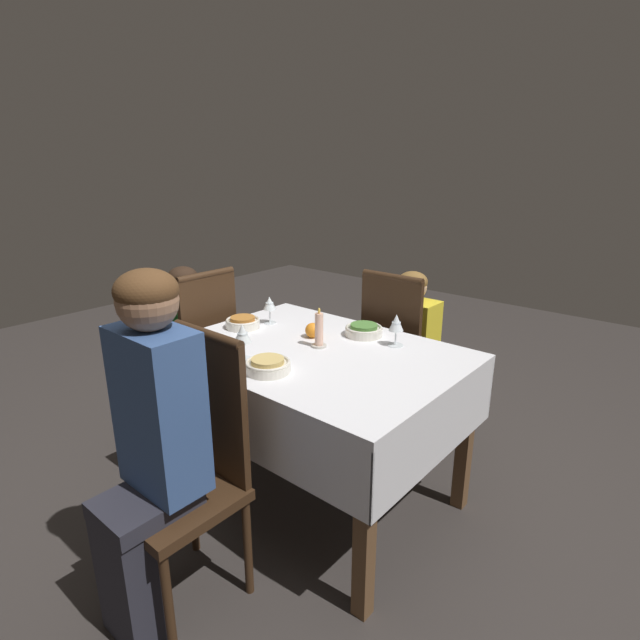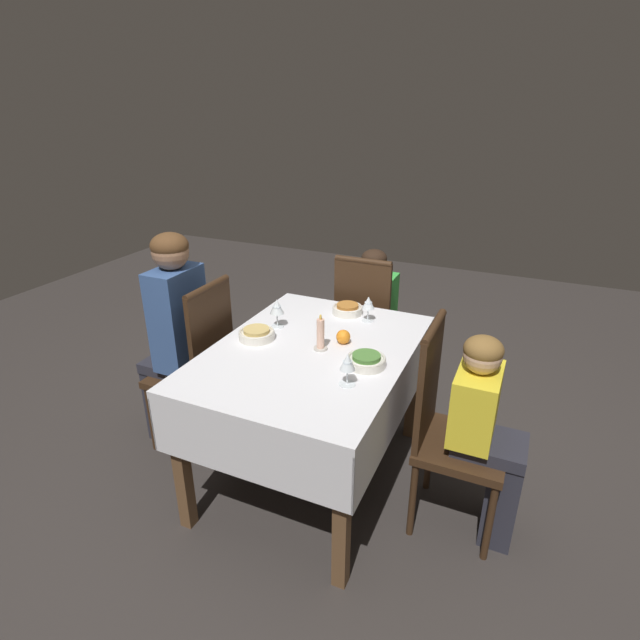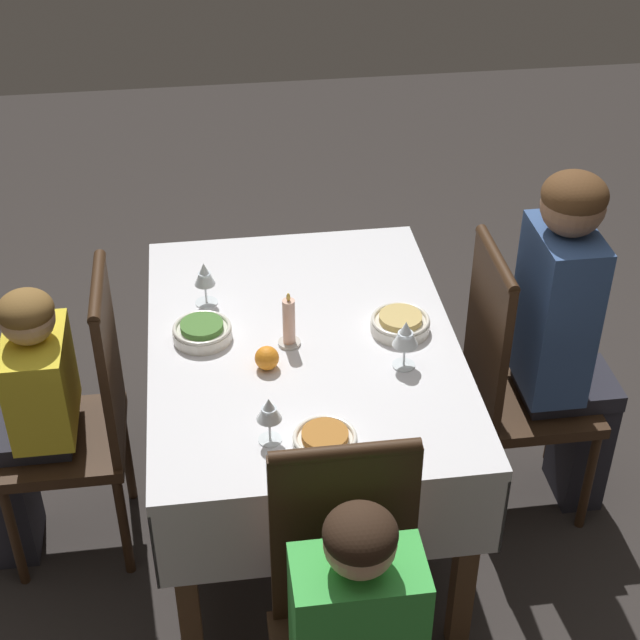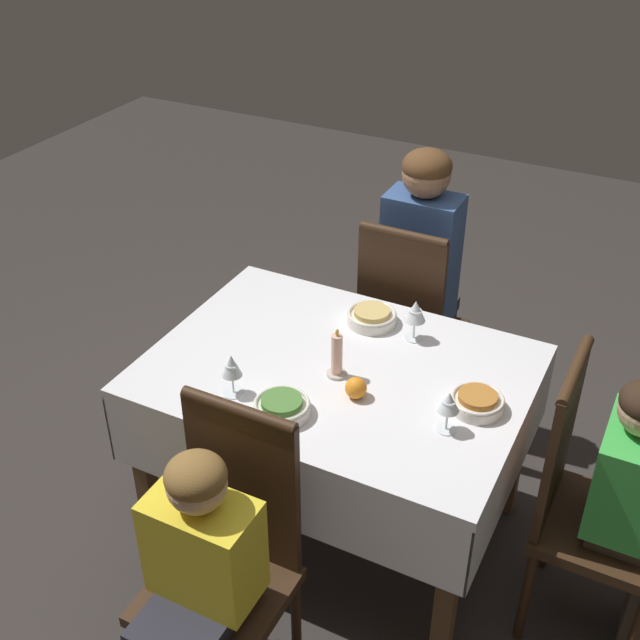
# 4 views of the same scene
# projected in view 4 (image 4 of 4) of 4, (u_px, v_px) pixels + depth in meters

# --- Properties ---
(ground_plane) EXTENTS (8.00, 8.00, 0.00)m
(ground_plane) POSITION_uv_depth(u_px,v_px,m) (336.00, 525.00, 3.12)
(ground_plane) COLOR #332D2B
(dining_table) EXTENTS (1.26, 0.93, 0.77)m
(dining_table) POSITION_uv_depth(u_px,v_px,m) (338.00, 392.00, 2.76)
(dining_table) COLOR silver
(dining_table) RESTS_ON ground_plane
(chair_south) EXTENTS (0.39, 0.39, 1.02)m
(chair_south) POSITION_uv_depth(u_px,v_px,m) (407.00, 323.00, 3.34)
(chair_south) COLOR #382314
(chair_south) RESTS_ON ground_plane
(chair_west) EXTENTS (0.39, 0.39, 1.02)m
(chair_west) POSITION_uv_depth(u_px,v_px,m) (583.00, 497.00, 2.50)
(chair_west) COLOR #382314
(chair_west) RESTS_ON ground_plane
(chair_north) EXTENTS (0.39, 0.39, 1.02)m
(chair_north) POSITION_uv_depth(u_px,v_px,m) (228.00, 553.00, 2.32)
(chair_north) COLOR #382314
(chair_north) RESTS_ON ground_plane
(person_adult_denim) EXTENTS (0.30, 0.34, 1.26)m
(person_adult_denim) POSITION_uv_depth(u_px,v_px,m) (423.00, 271.00, 3.36)
(person_adult_denim) COLOR #282833
(person_adult_denim) RESTS_ON ground_plane
(person_child_yellow) EXTENTS (0.30, 0.33, 0.99)m
(person_child_yellow) POSITION_uv_depth(u_px,v_px,m) (194.00, 596.00, 2.19)
(person_child_yellow) COLOR #282833
(person_child_yellow) RESTS_ON ground_plane
(bowl_south) EXTENTS (0.18, 0.18, 0.06)m
(bowl_south) POSITION_uv_depth(u_px,v_px,m) (372.00, 316.00, 2.91)
(bowl_south) COLOR silver
(bowl_south) RESTS_ON dining_table
(wine_glass_south) EXTENTS (0.07, 0.07, 0.16)m
(wine_glass_south) POSITION_uv_depth(u_px,v_px,m) (415.00, 312.00, 2.78)
(wine_glass_south) COLOR white
(wine_glass_south) RESTS_ON dining_table
(bowl_west) EXTENTS (0.17, 0.17, 0.06)m
(bowl_west) POSITION_uv_depth(u_px,v_px,m) (478.00, 401.00, 2.50)
(bowl_west) COLOR silver
(bowl_west) RESTS_ON dining_table
(wine_glass_west) EXTENTS (0.07, 0.07, 0.14)m
(wine_glass_west) POSITION_uv_depth(u_px,v_px,m) (449.00, 403.00, 2.38)
(wine_glass_west) COLOR white
(wine_glass_west) RESTS_ON dining_table
(bowl_north) EXTENTS (0.18, 0.18, 0.06)m
(bowl_north) POSITION_uv_depth(u_px,v_px,m) (282.00, 407.00, 2.48)
(bowl_north) COLOR silver
(bowl_north) RESTS_ON dining_table
(wine_glass_north) EXTENTS (0.07, 0.07, 0.15)m
(wine_glass_north) POSITION_uv_depth(u_px,v_px,m) (232.00, 367.00, 2.53)
(wine_glass_north) COLOR white
(wine_glass_north) RESTS_ON dining_table
(candle_centerpiece) EXTENTS (0.07, 0.07, 0.18)m
(candle_centerpiece) POSITION_uv_depth(u_px,v_px,m) (337.00, 357.00, 2.62)
(candle_centerpiece) COLOR beige
(candle_centerpiece) RESTS_ON dining_table
(orange_fruit) EXTENTS (0.07, 0.07, 0.07)m
(orange_fruit) POSITION_uv_depth(u_px,v_px,m) (356.00, 388.00, 2.55)
(orange_fruit) COLOR orange
(orange_fruit) RESTS_ON dining_table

